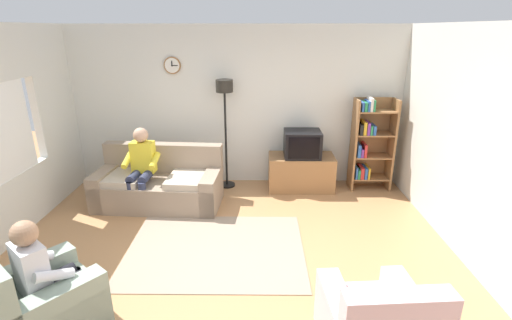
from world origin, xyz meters
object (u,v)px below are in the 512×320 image
object	(u,v)px
couch	(159,185)
bookshelf	(369,143)
person_on_couch	(141,164)
floor_lamp	(225,104)
tv	(302,144)
person_in_left_armchair	(44,269)
armchair_near_window	(40,304)
tv_stand	(301,172)

from	to	relation	value
couch	bookshelf	world-z (taller)	bookshelf
couch	person_on_couch	distance (m)	0.45
couch	floor_lamp	distance (m)	1.67
bookshelf	person_on_couch	world-z (taller)	bookshelf
tv	person_in_left_armchair	world-z (taller)	person_in_left_armchair
tv	person_in_left_armchair	distance (m)	4.12
floor_lamp	person_on_couch	xyz separation A→B (m)	(-1.21, -0.83, -0.75)
couch	person_on_couch	world-z (taller)	person_on_couch
couch	person_on_couch	size ratio (longest dim) A/B	1.58
person_on_couch	person_in_left_armchair	bearing A→B (deg)	-93.26
armchair_near_window	person_on_couch	world-z (taller)	person_on_couch
floor_lamp	person_in_left_armchair	bearing A→B (deg)	-112.28
bookshelf	armchair_near_window	xyz separation A→B (m)	(-3.82, -3.32, -0.52)
bookshelf	person_in_left_armchair	distance (m)	4.98
person_on_couch	person_in_left_armchair	xyz separation A→B (m)	(-0.14, -2.46, -0.09)
couch	tv	size ratio (longest dim) A/B	3.26
tv_stand	person_on_couch	size ratio (longest dim) A/B	0.89
tv_stand	armchair_near_window	xyz separation A→B (m)	(-2.69, -3.25, -0.01)
tv	bookshelf	xyz separation A→B (m)	(1.14, 0.10, -0.01)
couch	tv	bearing A→B (deg)	14.61
tv	person_on_couch	size ratio (longest dim) A/B	0.48
tv	person_in_left_armchair	bearing A→B (deg)	-129.77
person_in_left_armchair	person_on_couch	bearing A→B (deg)	86.74
tv_stand	tv	world-z (taller)	tv
person_in_left_armchair	floor_lamp	bearing A→B (deg)	67.72
person_in_left_armchair	tv	bearing A→B (deg)	50.23
bookshelf	person_in_left_armchair	world-z (taller)	bookshelf
tv_stand	armchair_near_window	world-z (taller)	armchair_near_window
person_in_left_armchair	couch	bearing A→B (deg)	82.22
floor_lamp	armchair_near_window	xyz separation A→B (m)	(-1.40, -3.35, -1.16)
person_on_couch	tv	bearing A→B (deg)	15.79
person_on_couch	tv_stand	bearing A→B (deg)	16.30
armchair_near_window	couch	bearing A→B (deg)	81.21
tv_stand	person_in_left_armchair	bearing A→B (deg)	-129.55
floor_lamp	bookshelf	bearing A→B (deg)	-0.66
armchair_near_window	person_in_left_armchair	world-z (taller)	person_in_left_armchair
tv	couch	bearing A→B (deg)	-165.39
armchair_near_window	tv_stand	bearing A→B (deg)	50.45
floor_lamp	person_in_left_armchair	xyz separation A→B (m)	(-1.35, -3.28, -0.85)
couch	floor_lamp	bearing A→B (deg)	35.80
tv	armchair_near_window	xyz separation A→B (m)	(-2.69, -3.23, -0.52)
tv_stand	armchair_near_window	distance (m)	4.22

